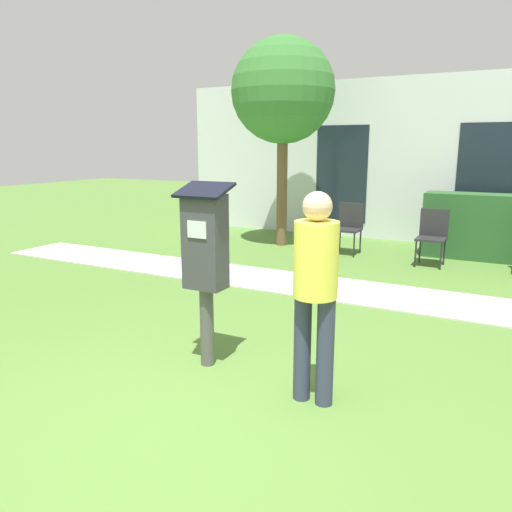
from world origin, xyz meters
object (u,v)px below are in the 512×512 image
person_standing (315,282)px  outdoor_chair_middle (432,233)px  parking_meter (205,251)px  outdoor_chair_left (349,224)px

person_standing → outdoor_chair_middle: person_standing is taller
parking_meter → person_standing: size_ratio=1.01×
outdoor_chair_left → person_standing: bearing=-93.5°
parking_meter → outdoor_chair_left: 5.11m
outdoor_chair_left → outdoor_chair_middle: (1.45, -0.24, 0.00)m
parking_meter → outdoor_chair_left: parking_meter is taller
person_standing → outdoor_chair_middle: 5.04m
parking_meter → person_standing: bearing=-9.5°
person_standing → outdoor_chair_left: 5.45m
person_standing → outdoor_chair_middle: (0.06, 5.02, -0.40)m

